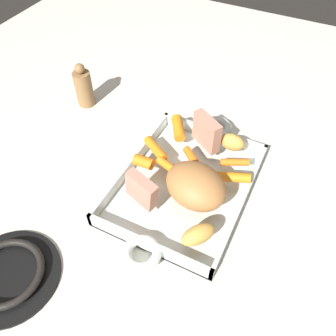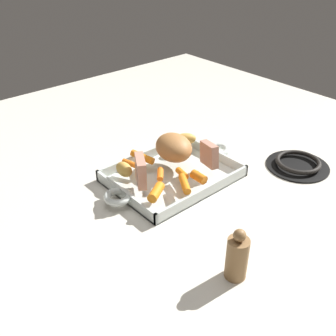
{
  "view_description": "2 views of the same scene",
  "coord_description": "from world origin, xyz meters",
  "px_view_note": "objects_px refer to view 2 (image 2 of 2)",
  "views": [
    {
      "loc": [
        -0.41,
        -0.16,
        0.56
      ],
      "look_at": [
        -0.02,
        0.03,
        0.07
      ],
      "focal_mm": 36.89,
      "sensor_mm": 36.0,
      "label": 1
    },
    {
      "loc": [
        0.6,
        0.67,
        0.59
      ],
      "look_at": [
        0.03,
        0.02,
        0.05
      ],
      "focal_mm": 42.41,
      "sensor_mm": 36.0,
      "label": 2
    }
  ],
  "objects_px": {
    "baby_carrot_short": "(182,173)",
    "potato_corner": "(185,139)",
    "baby_carrot_long": "(142,157)",
    "pepper_mill": "(237,257)",
    "stove_burner_rear": "(298,164)",
    "potato_whole": "(124,169)",
    "roasting_dish": "(173,175)",
    "baby_carrot_northeast": "(160,174)",
    "baby_carrot_southeast": "(199,177)",
    "baby_carrot_southwest": "(156,192)",
    "pork_roast": "(174,147)",
    "roast_slice_thick": "(141,171)",
    "roast_slice_thin": "(209,154)",
    "baby_carrot_center_right": "(185,184)",
    "baby_carrot_northwest": "(132,164)"
  },
  "relations": [
    {
      "from": "baby_carrot_short",
      "to": "pepper_mill",
      "type": "relative_size",
      "value": 0.38
    },
    {
      "from": "pepper_mill",
      "to": "baby_carrot_southeast",
      "type": "bearing_deg",
      "value": -120.4
    },
    {
      "from": "potato_corner",
      "to": "potato_whole",
      "type": "bearing_deg",
      "value": 5.34
    },
    {
      "from": "baby_carrot_long",
      "to": "roast_slice_thick",
      "type": "bearing_deg",
      "value": 50.68
    },
    {
      "from": "baby_carrot_northeast",
      "to": "roast_slice_thick",
      "type": "bearing_deg",
      "value": -10.84
    },
    {
      "from": "baby_carrot_southwest",
      "to": "potato_corner",
      "type": "xyz_separation_m",
      "value": [
        -0.23,
        -0.15,
        0.01
      ]
    },
    {
      "from": "potato_whole",
      "to": "pepper_mill",
      "type": "height_order",
      "value": "pepper_mill"
    },
    {
      "from": "baby_carrot_southwest",
      "to": "roasting_dish",
      "type": "bearing_deg",
      "value": -148.77
    },
    {
      "from": "baby_carrot_southeast",
      "to": "pepper_mill",
      "type": "relative_size",
      "value": 0.35
    },
    {
      "from": "pork_roast",
      "to": "stove_burner_rear",
      "type": "distance_m",
      "value": 0.36
    },
    {
      "from": "roast_slice_thin",
      "to": "baby_carrot_center_right",
      "type": "xyz_separation_m",
      "value": [
        0.12,
        0.04,
        -0.02
      ]
    },
    {
      "from": "roast_slice_thin",
      "to": "baby_carrot_southeast",
      "type": "bearing_deg",
      "value": 26.91
    },
    {
      "from": "baby_carrot_long",
      "to": "potato_corner",
      "type": "height_order",
      "value": "potato_corner"
    },
    {
      "from": "roast_slice_thick",
      "to": "roast_slice_thin",
      "type": "bearing_deg",
      "value": 165.88
    },
    {
      "from": "baby_carrot_long",
      "to": "baby_carrot_northwest",
      "type": "relative_size",
      "value": 1.21
    },
    {
      "from": "baby_carrot_center_right",
      "to": "baby_carrot_northwest",
      "type": "height_order",
      "value": "baby_carrot_center_right"
    },
    {
      "from": "baby_carrot_southwest",
      "to": "baby_carrot_southeast",
      "type": "height_order",
      "value": "baby_carrot_southwest"
    },
    {
      "from": "roasting_dish",
      "to": "baby_carrot_southeast",
      "type": "xyz_separation_m",
      "value": [
        -0.01,
        0.09,
        0.03
      ]
    },
    {
      "from": "pork_roast",
      "to": "baby_carrot_short",
      "type": "bearing_deg",
      "value": 61.93
    },
    {
      "from": "baby_carrot_long",
      "to": "pepper_mill",
      "type": "bearing_deg",
      "value": 76.25
    },
    {
      "from": "baby_carrot_short",
      "to": "stove_burner_rear",
      "type": "bearing_deg",
      "value": 155.58
    },
    {
      "from": "baby_carrot_northeast",
      "to": "roasting_dish",
      "type": "bearing_deg",
      "value": -167.84
    },
    {
      "from": "potato_corner",
      "to": "roast_slice_thick",
      "type": "bearing_deg",
      "value": 19.27
    },
    {
      "from": "roast_slice_thin",
      "to": "baby_carrot_center_right",
      "type": "distance_m",
      "value": 0.13
    },
    {
      "from": "pork_roast",
      "to": "baby_carrot_long",
      "type": "height_order",
      "value": "pork_roast"
    },
    {
      "from": "roasting_dish",
      "to": "baby_carrot_northeast",
      "type": "relative_size",
      "value": 9.61
    },
    {
      "from": "potato_corner",
      "to": "stove_burner_rear",
      "type": "distance_m",
      "value": 0.33
    },
    {
      "from": "roast_slice_thin",
      "to": "baby_carrot_southwest",
      "type": "relative_size",
      "value": 1.0
    },
    {
      "from": "potato_corner",
      "to": "pepper_mill",
      "type": "distance_m",
      "value": 0.49
    },
    {
      "from": "stove_burner_rear",
      "to": "baby_carrot_short",
      "type": "bearing_deg",
      "value": -24.42
    },
    {
      "from": "baby_carrot_northwest",
      "to": "pepper_mill",
      "type": "relative_size",
      "value": 0.5
    },
    {
      "from": "roast_slice_thin",
      "to": "baby_carrot_southwest",
      "type": "xyz_separation_m",
      "value": [
        0.2,
        0.02,
        -0.02
      ]
    },
    {
      "from": "roast_slice_thick",
      "to": "baby_carrot_long",
      "type": "xyz_separation_m",
      "value": [
        -0.07,
        -0.09,
        -0.03
      ]
    },
    {
      "from": "potato_whole",
      "to": "baby_carrot_short",
      "type": "bearing_deg",
      "value": 138.01
    },
    {
      "from": "potato_whole",
      "to": "pork_roast",
      "type": "bearing_deg",
      "value": 173.11
    },
    {
      "from": "roasting_dish",
      "to": "potato_whole",
      "type": "distance_m",
      "value": 0.14
    },
    {
      "from": "stove_burner_rear",
      "to": "pepper_mill",
      "type": "xyz_separation_m",
      "value": [
        0.45,
        0.15,
        0.04
      ]
    },
    {
      "from": "baby_carrot_northwest",
      "to": "pepper_mill",
      "type": "bearing_deg",
      "value": 81.5
    },
    {
      "from": "baby_carrot_long",
      "to": "potato_whole",
      "type": "xyz_separation_m",
      "value": [
        0.08,
        0.03,
        0.01
      ]
    },
    {
      "from": "pork_roast",
      "to": "roast_slice_thick",
      "type": "distance_m",
      "value": 0.15
    },
    {
      "from": "pork_roast",
      "to": "baby_carrot_northeast",
      "type": "relative_size",
      "value": 2.7
    },
    {
      "from": "baby_carrot_southeast",
      "to": "pepper_mill",
      "type": "xyz_separation_m",
      "value": [
        0.15,
        0.25,
        0.01
      ]
    },
    {
      "from": "baby_carrot_southwest",
      "to": "baby_carrot_long",
      "type": "xyz_separation_m",
      "value": [
        -0.08,
        -0.16,
        -0.0
      ]
    },
    {
      "from": "baby_carrot_short",
      "to": "potato_corner",
      "type": "relative_size",
      "value": 0.69
    },
    {
      "from": "roast_slice_thin",
      "to": "baby_carrot_northeast",
      "type": "bearing_deg",
      "value": -15.36
    },
    {
      "from": "stove_burner_rear",
      "to": "potato_corner",
      "type": "bearing_deg",
      "value": -54.35
    },
    {
      "from": "potato_whole",
      "to": "pepper_mill",
      "type": "xyz_separation_m",
      "value": [
        0.02,
        0.4,
        -0.0
      ]
    },
    {
      "from": "baby_carrot_southwest",
      "to": "pepper_mill",
      "type": "bearing_deg",
      "value": 84.78
    },
    {
      "from": "baby_carrot_southeast",
      "to": "potato_whole",
      "type": "xyz_separation_m",
      "value": [
        0.13,
        -0.14,
        0.01
      ]
    },
    {
      "from": "potato_whole",
      "to": "stove_burner_rear",
      "type": "xyz_separation_m",
      "value": [
        -0.43,
        0.24,
        -0.04
      ]
    }
  ]
}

